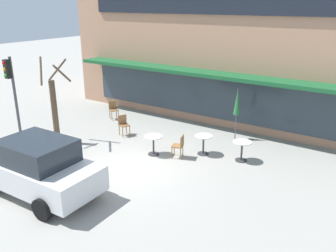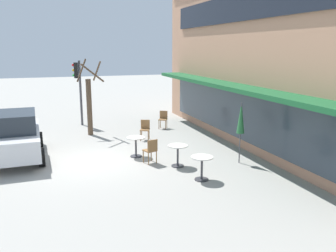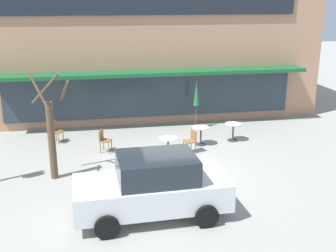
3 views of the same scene
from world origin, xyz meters
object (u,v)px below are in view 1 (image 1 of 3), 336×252
(cafe_chair_1, at_px, (123,124))
(cafe_table_near_wall, at_px, (242,148))
(cafe_chair_2, at_px, (179,145))
(street_tree, at_px, (55,107))
(cafe_table_by_tree, at_px, (203,142))
(parked_sedan, at_px, (37,167))
(patio_umbrella_green_folded, at_px, (237,102))
(cafe_table_streetside, at_px, (153,142))
(cafe_chair_0, at_px, (113,109))
(traffic_light_pole, at_px, (11,83))

(cafe_chair_1, bearing_deg, cafe_table_near_wall, 3.79)
(cafe_chair_2, height_order, street_tree, street_tree)
(cafe_table_by_tree, distance_m, parked_sedan, 6.10)
(cafe_table_near_wall, relative_size, parked_sedan, 0.18)
(cafe_table_by_tree, relative_size, patio_umbrella_green_folded, 0.35)
(patio_umbrella_green_folded, xyz_separation_m, cafe_chair_1, (-4.28, -2.33, -1.10))
(cafe_table_streetside, distance_m, parked_sedan, 4.49)
(cafe_table_streetside, relative_size, cafe_chair_0, 0.85)
(cafe_table_streetside, height_order, parked_sedan, parked_sedan)
(cafe_table_near_wall, height_order, traffic_light_pole, traffic_light_pole)
(cafe_chair_1, bearing_deg, traffic_light_pole, -148.95)
(patio_umbrella_green_folded, bearing_deg, street_tree, -143.02)
(cafe_table_streetside, xyz_separation_m, cafe_chair_2, (0.98, 0.31, 0.01))
(cafe_chair_1, relative_size, street_tree, 0.25)
(cafe_chair_0, bearing_deg, cafe_table_near_wall, -8.76)
(cafe_table_near_wall, relative_size, cafe_chair_1, 0.85)
(cafe_chair_2, xyz_separation_m, parked_sedan, (-2.19, -4.62, 0.35))
(cafe_table_near_wall, distance_m, cafe_chair_2, 2.31)
(cafe_chair_0, bearing_deg, cafe_chair_1, -37.45)
(cafe_chair_1, bearing_deg, patio_umbrella_green_folded, 28.54)
(cafe_chair_1, relative_size, cafe_chair_2, 1.00)
(patio_umbrella_green_folded, distance_m, cafe_chair_2, 3.34)
(cafe_chair_2, bearing_deg, cafe_chair_0, 157.59)
(cafe_table_streetside, xyz_separation_m, cafe_chair_0, (-4.31, 2.49, 0.01))
(patio_umbrella_green_folded, bearing_deg, cafe_chair_1, -151.46)
(cafe_chair_1, distance_m, street_tree, 2.98)
(cafe_table_streetside, relative_size, parked_sedan, 0.18)
(cafe_table_streetside, distance_m, street_tree, 4.38)
(cafe_table_near_wall, bearing_deg, cafe_chair_1, -176.21)
(parked_sedan, xyz_separation_m, street_tree, (-2.88, 3.11, 0.67))
(street_tree, bearing_deg, cafe_table_near_wall, 19.72)
(parked_sedan, bearing_deg, cafe_table_streetside, 74.30)
(cafe_table_near_wall, xyz_separation_m, patio_umbrella_green_folded, (-1.12, 1.97, 1.11))
(cafe_chair_0, height_order, cafe_chair_2, same)
(cafe_table_by_tree, bearing_deg, cafe_chair_1, -178.48)
(cafe_table_streetside, bearing_deg, cafe_table_by_tree, 35.16)
(traffic_light_pole, bearing_deg, cafe_chair_0, 61.41)
(cafe_table_by_tree, distance_m, cafe_chair_1, 3.93)
(cafe_table_streetside, bearing_deg, patio_umbrella_green_folded, 60.07)
(street_tree, bearing_deg, traffic_light_pole, -173.46)
(street_tree, bearing_deg, cafe_table_streetside, 16.31)
(cafe_table_streetside, distance_m, patio_umbrella_green_folded, 3.99)
(patio_umbrella_green_folded, relative_size, cafe_chair_0, 2.47)
(cafe_chair_0, bearing_deg, cafe_table_streetside, -30.02)
(patio_umbrella_green_folded, distance_m, parked_sedan, 8.28)
(cafe_table_streetside, xyz_separation_m, traffic_light_pole, (-6.46, -1.47, 1.78))
(cafe_table_near_wall, relative_size, cafe_chair_0, 0.85)
(cafe_table_by_tree, bearing_deg, cafe_table_streetside, -144.84)
(cafe_table_streetside, bearing_deg, cafe_table_near_wall, 24.10)
(patio_umbrella_green_folded, bearing_deg, cafe_chair_0, -172.34)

